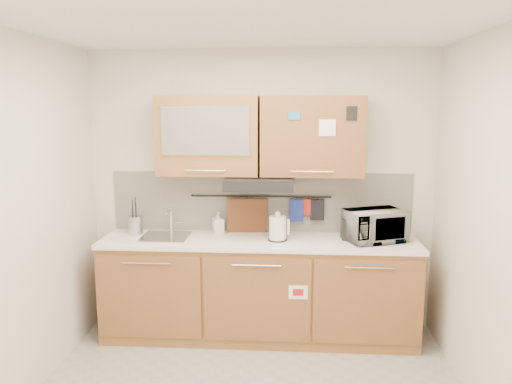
# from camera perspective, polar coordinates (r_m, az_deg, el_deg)

# --- Properties ---
(ceiling) EXTENTS (3.20, 3.20, 0.00)m
(ceiling) POSITION_cam_1_polar(r_m,az_deg,el_deg) (3.17, -1.01, 19.05)
(ceiling) COLOR white
(ceiling) RESTS_ON wall_back
(wall_back) EXTENTS (3.20, 0.00, 3.20)m
(wall_back) POSITION_cam_1_polar(r_m,az_deg,el_deg) (4.69, 0.56, 0.09)
(wall_back) COLOR silver
(wall_back) RESTS_ON ground
(wall_left) EXTENTS (0.00, 3.00, 3.00)m
(wall_left) POSITION_cam_1_polar(r_m,az_deg,el_deg) (3.71, -26.44, -3.55)
(wall_left) COLOR silver
(wall_left) RESTS_ON ground
(wall_right) EXTENTS (0.00, 3.00, 3.00)m
(wall_right) POSITION_cam_1_polar(r_m,az_deg,el_deg) (3.48, 26.40, -4.38)
(wall_right) COLOR silver
(wall_right) RESTS_ON ground
(base_cabinet) EXTENTS (2.80, 0.64, 0.88)m
(base_cabinet) POSITION_cam_1_polar(r_m,az_deg,el_deg) (4.63, 0.32, -11.54)
(base_cabinet) COLOR #AB7C3C
(base_cabinet) RESTS_ON floor
(countertop) EXTENTS (2.82, 0.62, 0.04)m
(countertop) POSITION_cam_1_polar(r_m,az_deg,el_deg) (4.47, 0.33, -5.64)
(countertop) COLOR white
(countertop) RESTS_ON base_cabinet
(backsplash) EXTENTS (2.80, 0.02, 0.56)m
(backsplash) POSITION_cam_1_polar(r_m,az_deg,el_deg) (4.69, 0.55, -1.14)
(backsplash) COLOR silver
(backsplash) RESTS_ON countertop
(upper_cabinets) EXTENTS (1.82, 0.37, 0.70)m
(upper_cabinets) POSITION_cam_1_polar(r_m,az_deg,el_deg) (4.45, 0.38, 6.45)
(upper_cabinets) COLOR #AB7C3C
(upper_cabinets) RESTS_ON wall_back
(range_hood) EXTENTS (0.60, 0.46, 0.10)m
(range_hood) POSITION_cam_1_polar(r_m,az_deg,el_deg) (4.42, 0.38, 1.08)
(range_hood) COLOR black
(range_hood) RESTS_ON upper_cabinets
(sink) EXTENTS (0.42, 0.40, 0.26)m
(sink) POSITION_cam_1_polar(r_m,az_deg,el_deg) (4.61, -10.29, -5.01)
(sink) COLOR silver
(sink) RESTS_ON countertop
(utensil_rail) EXTENTS (1.30, 0.02, 0.02)m
(utensil_rail) POSITION_cam_1_polar(r_m,az_deg,el_deg) (4.65, 0.53, -0.50)
(utensil_rail) COLOR black
(utensil_rail) RESTS_ON backsplash
(utensil_crock) EXTENTS (0.15, 0.15, 0.34)m
(utensil_crock) POSITION_cam_1_polar(r_m,az_deg,el_deg) (4.75, -13.61, -3.66)
(utensil_crock) COLOR #ADADB1
(utensil_crock) RESTS_ON countertop
(kettle) EXTENTS (0.19, 0.18, 0.26)m
(kettle) POSITION_cam_1_polar(r_m,az_deg,el_deg) (4.40, 2.50, -4.23)
(kettle) COLOR silver
(kettle) RESTS_ON countertop
(toaster) EXTENTS (0.29, 0.21, 0.20)m
(toaster) POSITION_cam_1_polar(r_m,az_deg,el_deg) (4.50, 11.56, -4.16)
(toaster) COLOR black
(toaster) RESTS_ON countertop
(microwave) EXTENTS (0.59, 0.50, 0.28)m
(microwave) POSITION_cam_1_polar(r_m,az_deg,el_deg) (4.50, 13.41, -3.76)
(microwave) COLOR #999999
(microwave) RESTS_ON countertop
(soap_bottle) EXTENTS (0.12, 0.12, 0.21)m
(soap_bottle) POSITION_cam_1_polar(r_m,az_deg,el_deg) (4.66, -4.34, -3.46)
(soap_bottle) COLOR #999999
(soap_bottle) RESTS_ON countertop
(cutting_board) EXTENTS (0.38, 0.06, 0.47)m
(cutting_board) POSITION_cam_1_polar(r_m,az_deg,el_deg) (4.69, -1.00, -3.56)
(cutting_board) COLOR brown
(cutting_board) RESTS_ON utensil_rail
(oven_mitt) EXTENTS (0.13, 0.04, 0.21)m
(oven_mitt) POSITION_cam_1_polar(r_m,az_deg,el_deg) (4.65, 4.65, -2.10)
(oven_mitt) COLOR navy
(oven_mitt) RESTS_ON utensil_rail
(dark_pouch) EXTENTS (0.13, 0.06, 0.19)m
(dark_pouch) POSITION_cam_1_polar(r_m,az_deg,el_deg) (4.65, 7.02, -2.03)
(dark_pouch) COLOR black
(dark_pouch) RESTS_ON utensil_rail
(pot_holder) EXTENTS (0.12, 0.04, 0.15)m
(pot_holder) POSITION_cam_1_polar(r_m,az_deg,el_deg) (4.65, 6.04, -1.73)
(pot_holder) COLOR red
(pot_holder) RESTS_ON utensil_rail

